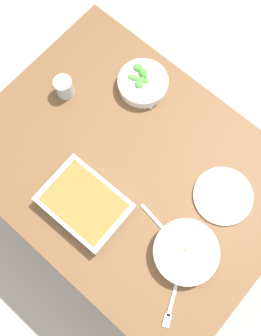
# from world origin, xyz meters

# --- Properties ---
(ground_plane) EXTENTS (6.00, 6.00, 0.00)m
(ground_plane) POSITION_xyz_m (0.00, 0.00, 0.00)
(ground_plane) COLOR #B2A899
(dining_table) EXTENTS (1.20, 0.90, 0.74)m
(dining_table) POSITION_xyz_m (0.00, 0.00, 0.65)
(dining_table) COLOR brown
(dining_table) RESTS_ON ground_plane
(stew_bowl) EXTENTS (0.23, 0.23, 0.06)m
(stew_bowl) POSITION_xyz_m (0.35, -0.11, 0.77)
(stew_bowl) COLOR white
(stew_bowl) RESTS_ON dining_table
(broccoli_bowl) EXTENTS (0.20, 0.20, 0.07)m
(broccoli_bowl) POSITION_xyz_m (-0.19, 0.29, 0.77)
(broccoli_bowl) COLOR white
(broccoli_bowl) RESTS_ON dining_table
(baking_dish) EXTENTS (0.30, 0.23, 0.06)m
(baking_dish) POSITION_xyz_m (-0.03, -0.22, 0.77)
(baking_dish) COLOR silver
(baking_dish) RESTS_ON dining_table
(drink_cup) EXTENTS (0.07, 0.07, 0.08)m
(drink_cup) POSITION_xyz_m (-0.40, 0.07, 0.78)
(drink_cup) COLOR #B2BCC6
(drink_cup) RESTS_ON dining_table
(side_plate) EXTENTS (0.22, 0.22, 0.01)m
(side_plate) POSITION_xyz_m (0.33, 0.14, 0.75)
(side_plate) COLOR silver
(side_plate) RESTS_ON dining_table
(spoon_by_stew) EXTENTS (0.18, 0.04, 0.01)m
(spoon_by_stew) POSITION_xyz_m (0.24, -0.09, 0.74)
(spoon_by_stew) COLOR silver
(spoon_by_stew) RESTS_ON dining_table
(spoon_by_broccoli) EXTENTS (0.16, 0.10, 0.01)m
(spoon_by_broccoli) POSITION_xyz_m (-0.15, 0.27, 0.74)
(spoon_by_broccoli) COLOR silver
(spoon_by_broccoli) RESTS_ON dining_table
(fork_on_table) EXTENTS (0.09, 0.17, 0.01)m
(fork_on_table) POSITION_xyz_m (0.43, -0.28, 0.74)
(fork_on_table) COLOR silver
(fork_on_table) RESTS_ON dining_table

